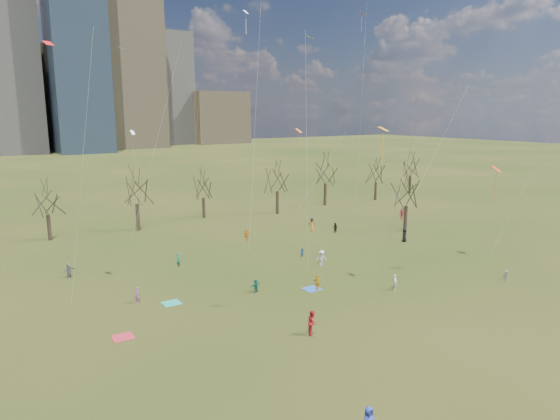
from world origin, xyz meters
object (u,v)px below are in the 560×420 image
person_2 (313,323)px  person_4 (318,282)px  blanket_crimson (123,337)px  person_1 (395,282)px  blanket_teal (172,303)px  blanket_navy (312,289)px

person_2 → person_4: person_2 is taller
blanket_crimson → person_1: person_1 is taller
blanket_crimson → person_4: (19.22, 0.02, 0.80)m
blanket_teal → person_2: size_ratio=0.81×
person_2 → person_4: bearing=0.9°
blanket_teal → blanket_navy: size_ratio=1.00×
person_1 → blanket_crimson: bearing=133.7°
blanket_teal → blanket_crimson: size_ratio=1.00×
blanket_teal → person_1: size_ratio=0.98×
blanket_crimson → person_1: bearing=-9.2°
person_1 → blanket_navy: bearing=107.5°
blanket_teal → person_1: person_1 is taller
blanket_navy → person_4: 1.04m
blanket_navy → blanket_teal: bearing=162.8°
person_4 → person_1: bearing=-178.4°
blanket_teal → blanket_navy: bearing=-17.2°
blanket_teal → person_1: bearing=-24.0°
person_4 → person_2: bearing=84.9°
person_4 → blanket_navy: bearing=-31.4°
blanket_navy → person_2: bearing=-126.3°
blanket_teal → person_4: size_ratio=0.98×
blanket_navy → blanket_crimson: same height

